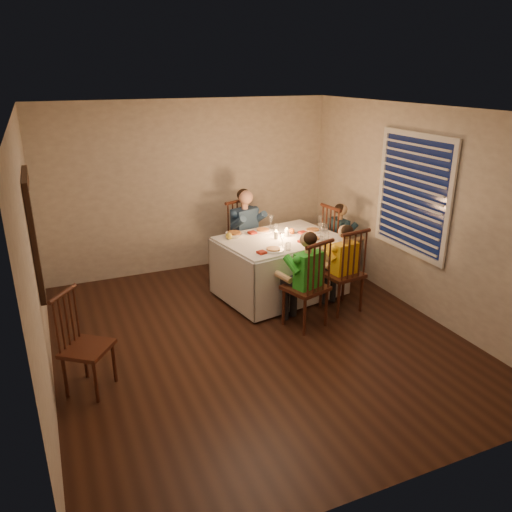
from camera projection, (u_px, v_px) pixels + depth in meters
name	position (u px, v px, depth m)	size (l,w,h in m)	color
ground	(256.00, 337.00, 5.93)	(5.00, 5.00, 0.00)	black
wall_left	(34.00, 262.00, 4.64)	(0.02, 5.00, 2.60)	beige
wall_right	(418.00, 211.00, 6.31)	(0.02, 5.00, 2.60)	beige
wall_back	(191.00, 187.00, 7.63)	(4.50, 0.02, 2.60)	beige
ceiling	(256.00, 110.00, 5.02)	(5.00, 5.00, 0.00)	white
dining_table	(280.00, 254.00, 6.86)	(1.78, 1.42, 0.81)	white
chair_adult	(246.00, 274.00, 7.77)	(0.47, 0.45, 1.14)	#38180F
chair_near_left	(304.00, 325.00, 6.21)	(0.47, 0.45, 1.14)	#38180F
chair_near_right	(340.00, 309.00, 6.62)	(0.47, 0.45, 1.14)	#38180F
chair_end	(338.00, 277.00, 7.66)	(0.47, 0.45, 1.14)	#38180F
chair_extra	(93.00, 389.00, 4.97)	(0.43, 0.41, 1.04)	#38180F
adult	(246.00, 274.00, 7.77)	(0.51, 0.46, 1.34)	navy
child_green	(304.00, 325.00, 6.21)	(0.44, 0.40, 1.22)	green
child_yellow	(340.00, 309.00, 6.62)	(0.41, 0.38, 1.17)	yellow
child_teal	(338.00, 277.00, 7.66)	(0.40, 0.37, 1.15)	#1B3444
setting_adult	(263.00, 231.00, 7.04)	(0.26, 0.26, 0.02)	white
setting_green	(273.00, 250.00, 6.28)	(0.26, 0.26, 0.02)	white
setting_yellow	(313.00, 239.00, 6.68)	(0.26, 0.26, 0.02)	white
setting_teal	(313.00, 231.00, 7.04)	(0.26, 0.26, 0.02)	white
candle_left	(276.00, 235.00, 6.72)	(0.06, 0.06, 0.10)	white
candle_right	(287.00, 233.00, 6.81)	(0.06, 0.06, 0.10)	white
squash	(229.00, 236.00, 6.71)	(0.09, 0.09, 0.09)	gold
orange_fruit	(292.00, 231.00, 6.93)	(0.08, 0.08, 0.08)	orange
serving_bowl	(234.00, 235.00, 6.80)	(0.23, 0.23, 0.06)	white
wall_mirror	(34.00, 232.00, 4.84)	(0.06, 0.95, 1.15)	black
window_blinds	(412.00, 194.00, 6.31)	(0.07, 1.34, 1.54)	#0D1434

